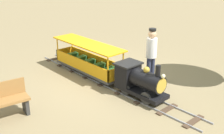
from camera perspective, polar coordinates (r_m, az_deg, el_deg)
The scene contains 5 objects.
ground_plane at distance 7.97m, azimuth -1.08°, elevation -3.27°, with size 60.00×60.00×0.00m, color #8C7A56.
track at distance 7.94m, azimuth -0.98°, elevation -3.21°, with size 0.68×6.40×0.04m.
locomotive at distance 6.97m, azimuth 5.69°, elevation -2.71°, with size 0.64×1.45×1.00m.
passenger_car at distance 8.44m, azimuth -5.06°, elevation 1.16°, with size 0.74×2.70×0.97m.
conductor_person at distance 7.66m, azimuth 8.26°, elevation 3.17°, with size 0.30×0.30×1.62m.
Camera 1 is at (4.80, 5.44, 3.28)m, focal length 43.60 mm.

